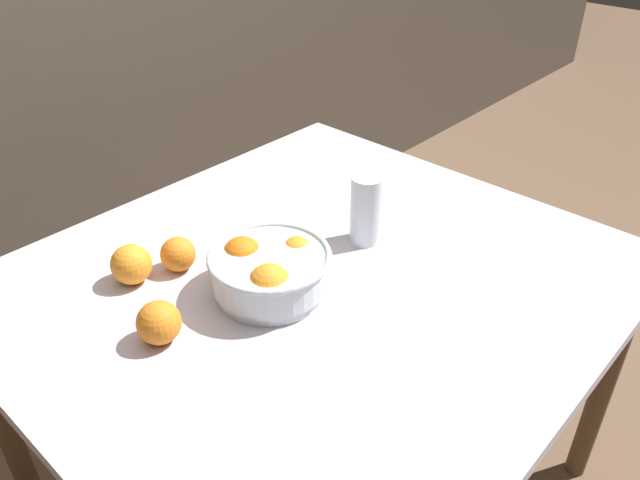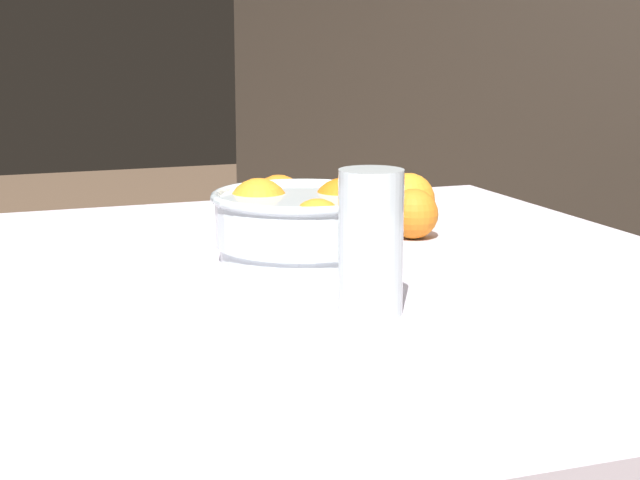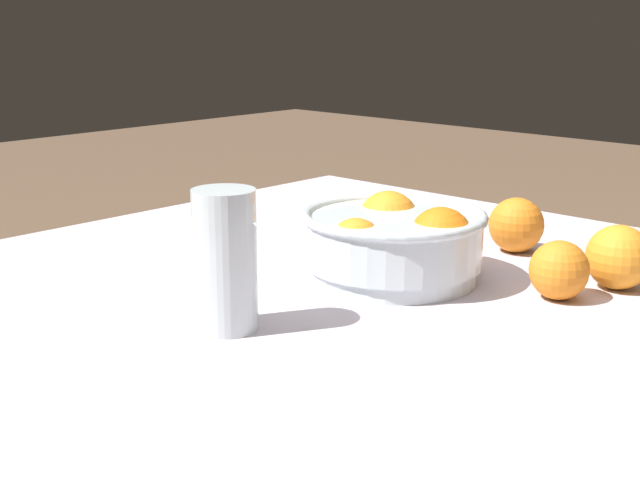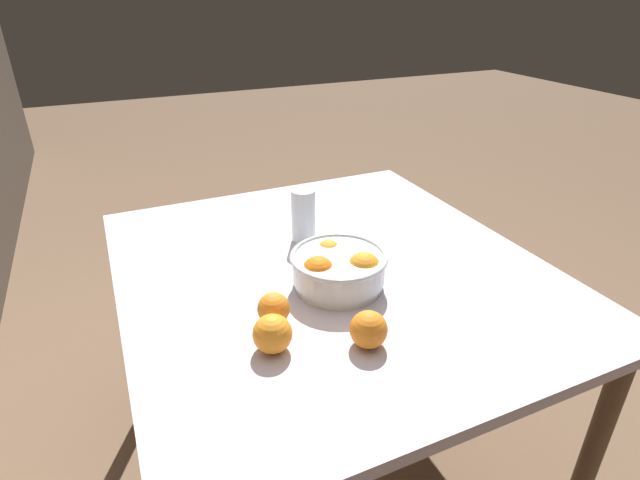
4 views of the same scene
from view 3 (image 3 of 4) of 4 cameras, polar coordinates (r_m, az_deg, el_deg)
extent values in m
cube|color=silver|center=(1.09, 0.36, -4.12)|extent=(1.16, 1.06, 0.03)
cylinder|color=brown|center=(1.87, 0.64, -7.41)|extent=(0.05, 0.05, 0.67)
cylinder|color=silver|center=(1.14, 4.70, -2.03)|extent=(0.21, 0.21, 0.02)
cylinder|color=silver|center=(1.12, 4.74, -0.01)|extent=(0.22, 0.22, 0.06)
torus|color=silver|center=(1.12, 4.78, 1.53)|extent=(0.23, 0.23, 0.01)
sphere|color=orange|center=(1.08, 2.31, -0.43)|extent=(0.07, 0.07, 0.07)
sphere|color=orange|center=(1.10, 7.74, 0.04)|extent=(0.08, 0.08, 0.08)
sphere|color=orange|center=(1.18, 4.39, 1.20)|extent=(0.08, 0.08, 0.08)
cylinder|color=#F4A314|center=(0.95, -6.05, -2.45)|extent=(0.06, 0.06, 0.11)
cylinder|color=silver|center=(0.95, -6.09, -1.31)|extent=(0.07, 0.07, 0.15)
sphere|color=orange|center=(1.28, 12.45, 0.94)|extent=(0.08, 0.08, 0.08)
sphere|color=orange|center=(1.15, 18.56, -1.05)|extent=(0.08, 0.08, 0.08)
sphere|color=orange|center=(1.09, 15.06, -1.88)|extent=(0.07, 0.07, 0.07)
camera|label=1|loc=(2.08, 0.34, 25.86)|focal=35.00mm
camera|label=2|loc=(1.19, -67.22, 4.36)|focal=60.00mm
camera|label=4|loc=(1.82, 38.93, 21.93)|focal=28.00mm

